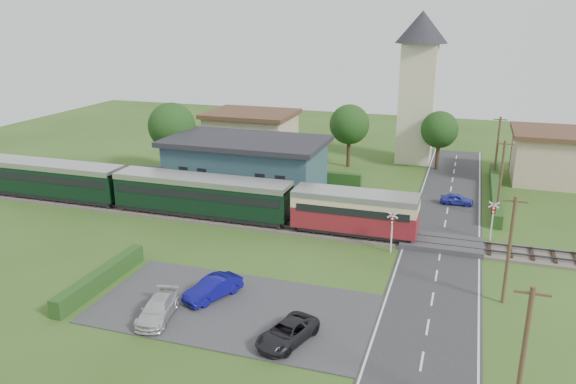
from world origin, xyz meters
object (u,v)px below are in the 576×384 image
(car_park_dark, at_px, (287,333))
(house_east, at_px, (553,156))
(church_tower, at_px, (419,76))
(car_park_blue, at_px, (213,288))
(car_park_silver, at_px, (158,309))
(crossing_signal_near, at_px, (392,226))
(crossing_signal_far, at_px, (493,215))
(pedestrian_near, at_px, (313,205))
(car_on_road, at_px, (457,199))
(train, at_px, (170,191))
(pedestrian_far, at_px, (153,184))
(house_west, at_px, (251,133))
(station_building, at_px, (246,164))
(equipment_hut, at_px, (147,181))

(car_park_dark, bearing_deg, house_east, 83.84)
(church_tower, bearing_deg, house_east, -14.93)
(car_park_blue, bearing_deg, church_tower, 102.29)
(car_park_blue, distance_m, car_park_silver, 3.88)
(crossing_signal_near, xyz_separation_m, crossing_signal_far, (7.20, 4.80, 0.00))
(pedestrian_near, bearing_deg, house_east, -114.90)
(house_east, relative_size, crossing_signal_far, 2.69)
(church_tower, bearing_deg, car_on_road, -69.68)
(train, relative_size, crossing_signal_near, 13.18)
(house_east, distance_m, pedestrian_far, 41.87)
(house_west, bearing_deg, station_building, -70.35)
(car_on_road, bearing_deg, pedestrian_far, 103.41)
(equipment_hut, bearing_deg, house_west, 81.38)
(crossing_signal_near, xyz_separation_m, car_park_blue, (-9.65, -10.77, -1.40))
(car_on_road, bearing_deg, church_tower, 19.67)
(house_west, bearing_deg, train, -86.77)
(crossing_signal_far, relative_size, car_park_blue, 0.82)
(house_east, bearing_deg, train, -146.86)
(pedestrian_near, bearing_deg, pedestrian_far, 18.34)
(house_east, relative_size, crossing_signal_near, 2.69)
(train, height_order, crossing_signal_far, train)
(car_on_road, height_order, car_park_dark, car_park_dark)
(house_west, height_order, pedestrian_near, house_west)
(crossing_signal_far, distance_m, pedestrian_far, 31.16)
(station_building, xyz_separation_m, car_park_blue, (6.75, -22.17, -1.95))
(car_on_road, relative_size, pedestrian_far, 1.56)
(church_tower, bearing_deg, car_park_silver, -103.56)
(crossing_signal_near, height_order, car_park_silver, crossing_signal_near)
(car_park_dark, bearing_deg, pedestrian_near, 119.39)
(equipment_hut, xyz_separation_m, pedestrian_far, (0.47, 0.30, -0.33))
(station_building, distance_m, train, 9.74)
(church_tower, relative_size, pedestrian_far, 9.07)
(house_east, bearing_deg, equipment_hut, -153.68)
(equipment_hut, bearing_deg, crossing_signal_near, -12.94)
(train, height_order, house_west, house_west)
(crossing_signal_near, relative_size, car_park_silver, 0.79)
(station_building, distance_m, pedestrian_far, 9.41)
(house_west, distance_m, car_park_silver, 40.74)
(pedestrian_near, bearing_deg, station_building, -14.19)
(house_west, height_order, house_east, same)
(train, bearing_deg, car_park_dark, -45.01)
(house_west, xyz_separation_m, pedestrian_far, (-2.53, -19.50, -1.37))
(equipment_hut, bearing_deg, church_tower, 44.75)
(house_east, height_order, crossing_signal_far, house_east)
(house_west, xyz_separation_m, crossing_signal_near, (21.40, -25.41, -0.65))
(crossing_signal_far, bearing_deg, station_building, 164.37)
(crossing_signal_far, xyz_separation_m, car_park_silver, (-18.85, -18.89, -1.46))
(train, distance_m, car_park_blue, 16.88)
(station_building, xyz_separation_m, church_tower, (15.00, 17.01, 7.53))
(equipment_hut, relative_size, crossing_signal_near, 0.78)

